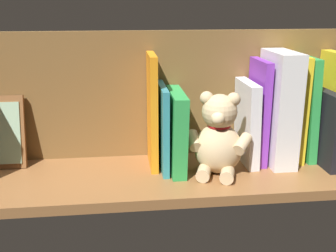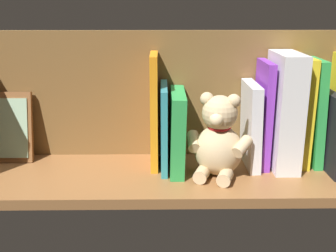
% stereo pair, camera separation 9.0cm
% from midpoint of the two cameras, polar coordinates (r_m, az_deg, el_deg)
% --- Properties ---
extents(ground_plane, '(0.96, 0.28, 0.02)m').
position_cam_midpoint_polar(ground_plane, '(0.94, -2.76, -6.90)').
color(ground_plane, brown).
extents(shelf_back_panel, '(0.96, 0.02, 0.30)m').
position_cam_midpoint_polar(shelf_back_panel, '(1.00, -3.37, 4.32)').
color(shelf_back_panel, brown).
rests_on(shelf_back_panel, ground_plane).
extents(book_1, '(0.03, 0.17, 0.17)m').
position_cam_midpoint_polar(book_1, '(1.02, 18.11, -0.12)').
color(book_1, black).
rests_on(book_1, ground_plane).
extents(book_2, '(0.03, 0.11, 0.25)m').
position_cam_midpoint_polar(book_2, '(1.02, 16.09, 2.27)').
color(book_2, green).
rests_on(book_2, ground_plane).
extents(book_3, '(0.02, 0.11, 0.25)m').
position_cam_midpoint_polar(book_3, '(1.01, 14.63, 2.35)').
color(book_3, yellow).
rests_on(book_3, ground_plane).
extents(dictionary_thick_white, '(0.06, 0.14, 0.26)m').
position_cam_midpoint_polar(dictionary_thick_white, '(0.98, 12.49, 2.37)').
color(dictionary_thick_white, white).
rests_on(dictionary_thick_white, ground_plane).
extents(book_4, '(0.02, 0.12, 0.24)m').
position_cam_midpoint_polar(book_4, '(0.98, 9.78, 1.94)').
color(book_4, purple).
rests_on(book_4, ground_plane).
extents(book_5, '(0.03, 0.13, 0.19)m').
position_cam_midpoint_polar(book_5, '(0.97, 8.23, 0.43)').
color(book_5, silver).
rests_on(book_5, ground_plane).
extents(teddy_bear, '(0.14, 0.14, 0.18)m').
position_cam_midpoint_polar(teddy_bear, '(0.91, 4.15, -1.73)').
color(teddy_bear, '#D1B284').
rests_on(teddy_bear, ground_plane).
extents(book_6, '(0.03, 0.16, 0.18)m').
position_cam_midpoint_polar(book_6, '(0.93, -1.66, -0.66)').
color(book_6, green).
rests_on(book_6, ground_plane).
extents(book_7, '(0.01, 0.15, 0.19)m').
position_cam_midpoint_polar(book_7, '(0.93, -3.50, -0.20)').
color(book_7, teal).
rests_on(book_7, ground_plane).
extents(book_8, '(0.02, 0.12, 0.26)m').
position_cam_midpoint_polar(book_8, '(0.94, -4.94, 1.99)').
color(book_8, orange).
rests_on(book_8, ground_plane).
extents(picture_frame_leaning, '(0.11, 0.05, 0.17)m').
position_cam_midpoint_polar(picture_frame_leaning, '(1.03, -24.47, -0.88)').
color(picture_frame_leaning, brown).
rests_on(picture_frame_leaning, ground_plane).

